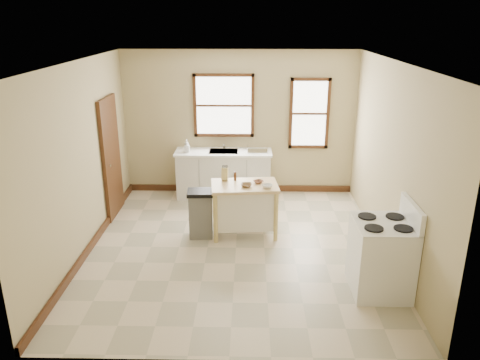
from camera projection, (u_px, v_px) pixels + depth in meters
name	position (u px, v px, depth m)	size (l,w,h in m)	color
floor	(236.00, 248.00, 7.23)	(5.00, 5.00, 0.00)	#AEA68A
ceiling	(235.00, 62.00, 6.29)	(5.00, 5.00, 0.00)	white
wall_back	(239.00, 123.00, 9.11)	(4.50, 0.04, 2.80)	tan
wall_left	(81.00, 160.00, 6.80)	(0.04, 5.00, 2.80)	tan
wall_right	(392.00, 162.00, 6.72)	(0.04, 5.00, 2.80)	tan
window_main	(224.00, 106.00, 8.99)	(1.17, 0.06, 1.22)	#412411
window_side	(309.00, 114.00, 9.00)	(0.77, 0.06, 1.37)	#412411
door_left	(111.00, 158.00, 8.14)	(0.06, 0.90, 2.10)	#412411
baseboard_back	(239.00, 188.00, 9.53)	(4.50, 0.04, 0.12)	#412411
baseboard_left	(93.00, 243.00, 7.25)	(0.04, 5.00, 0.12)	#412411
sink_counter	(224.00, 174.00, 9.15)	(1.86, 0.62, 0.92)	silver
faucet	(224.00, 143.00, 9.13)	(0.03, 0.03, 0.22)	silver
soap_bottle_a	(187.00, 146.00, 8.94)	(0.09, 0.09, 0.23)	#B2B2B2
soap_bottle_b	(187.00, 147.00, 8.89)	(0.09, 0.09, 0.21)	#B2B2B2
dish_rack	(257.00, 149.00, 8.95)	(0.40, 0.30, 0.10)	silver
kitchen_island	(244.00, 209.00, 7.56)	(1.05, 0.67, 0.86)	#E9C189
knife_block	(225.00, 175.00, 7.56)	(0.10, 0.10, 0.20)	tan
pepper_grinder	(235.00, 176.00, 7.56)	(0.04, 0.04, 0.15)	#472713
bowl_a	(246.00, 185.00, 7.32)	(0.18, 0.18, 0.04)	brown
bowl_b	(258.00, 182.00, 7.48)	(0.15, 0.15, 0.04)	brown
bowl_c	(267.00, 186.00, 7.26)	(0.16, 0.16, 0.05)	silver
trash_bin	(201.00, 214.00, 7.48)	(0.40, 0.34, 0.79)	slate
gas_stove	(382.00, 248.00, 5.92)	(0.77, 0.78, 1.23)	white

